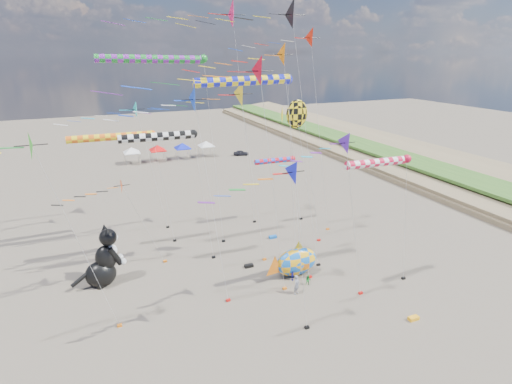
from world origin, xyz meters
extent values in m
plane|color=brown|center=(0.00, 0.00, 0.00)|extent=(260.00, 260.00, 0.00)
cone|color=yellow|center=(0.04, 14.83, 17.30)|extent=(2.34, 2.51, 2.58)
cylinder|color=#B2B2B2|center=(1.03, 14.83, 8.65)|extent=(2.00, 0.02, 17.30)
cube|color=black|center=(2.02, 14.83, 0.10)|extent=(0.36, 0.24, 0.20)
cone|color=#1AD7CB|center=(-7.41, 27.06, 14.76)|extent=(1.94, 2.08, 2.14)
cylinder|color=#B2B2B2|center=(-6.57, 27.06, 7.38)|extent=(1.70, 0.02, 14.76)
cube|color=black|center=(-5.73, 27.06, 0.10)|extent=(0.36, 0.24, 0.20)
cone|color=#248A1E|center=(-16.58, 9.53, 15.13)|extent=(2.02, 2.17, 2.23)
cylinder|color=#B2B2B2|center=(-14.82, 9.53, 7.56)|extent=(3.54, 0.02, 15.13)
cube|color=black|center=(-13.07, 9.53, 0.10)|extent=(0.36, 0.24, 0.20)
cone|color=#1418D4|center=(-1.09, 3.45, 13.29)|extent=(1.69, 1.80, 1.86)
cylinder|color=#B2B2B2|center=(-0.25, 3.45, 6.65)|extent=(1.71, 0.02, 13.30)
cube|color=black|center=(0.60, 3.45, 0.10)|extent=(0.36, 0.24, 0.20)
cone|color=orange|center=(3.05, 11.60, 20.57)|extent=(1.93, 2.07, 2.13)
cylinder|color=#B2B2B2|center=(4.06, 11.60, 10.28)|extent=(2.04, 0.02, 20.57)
cube|color=black|center=(5.06, 11.60, 0.10)|extent=(0.36, 0.24, 0.20)
cone|color=#EA0C52|center=(2.99, 24.37, 24.59)|extent=(3.09, 3.31, 3.41)
cylinder|color=#B2B2B2|center=(3.95, 24.37, 12.29)|extent=(1.93, 0.02, 24.59)
cube|color=black|center=(4.90, 24.37, 0.10)|extent=(0.36, 0.24, 0.20)
cone|color=#531AAB|center=(4.01, 5.72, 14.46)|extent=(1.70, 1.81, 1.87)
cylinder|color=#B2B2B2|center=(5.75, 5.72, 7.23)|extent=(3.50, 0.02, 14.47)
cube|color=black|center=(7.48, 5.72, 0.10)|extent=(0.36, 0.24, 0.20)
cone|color=red|center=(10.22, 18.73, 22.16)|extent=(2.11, 2.26, 2.33)
cylinder|color=#B2B2B2|center=(11.28, 18.73, 11.08)|extent=(2.15, 0.02, 22.16)
cube|color=black|center=(12.34, 18.73, 0.10)|extent=(0.36, 0.24, 0.20)
cone|color=#DB4513|center=(-9.65, 18.54, 8.62)|extent=(1.57, 1.68, 1.73)
cylinder|color=#B2B2B2|center=(-8.68, 18.54, 4.31)|extent=(1.97, 0.02, 8.62)
cube|color=black|center=(-7.71, 18.54, 0.10)|extent=(0.36, 0.24, 0.20)
cone|color=red|center=(-0.84, 9.10, 19.47)|extent=(2.28, 2.44, 2.52)
cylinder|color=#B2B2B2|center=(0.32, 9.10, 9.73)|extent=(2.35, 0.02, 19.47)
cube|color=black|center=(1.49, 9.10, 0.10)|extent=(0.36, 0.24, 0.20)
cone|color=blue|center=(-5.55, 9.38, 17.47)|extent=(1.97, 2.11, 2.18)
cylinder|color=#B2B2B2|center=(-4.75, 9.38, 8.73)|extent=(1.64, 0.02, 17.47)
cube|color=black|center=(-3.94, 9.38, 0.10)|extent=(0.36, 0.24, 0.20)
cone|color=black|center=(6.39, 16.52, 24.07)|extent=(2.89, 3.09, 3.19)
cylinder|color=#B2B2B2|center=(8.05, 16.52, 12.03)|extent=(3.33, 0.02, 24.07)
cube|color=black|center=(9.70, 16.52, 0.10)|extent=(0.36, 0.24, 0.20)
cylinder|color=#188428|center=(-7.06, 20.61, 20.11)|extent=(9.98, 0.76, 0.76)
sphere|color=#188428|center=(-2.07, 20.61, 20.11)|extent=(0.80, 0.80, 0.80)
cylinder|color=#B2B2B2|center=(-1.32, 20.61, 10.05)|extent=(1.52, 0.02, 20.11)
cube|color=black|center=(-0.57, 20.61, 0.10)|extent=(0.36, 0.24, 0.20)
cylinder|color=red|center=(8.18, 6.15, 12.14)|extent=(6.31, 0.69, 0.69)
sphere|color=red|center=(11.34, 6.15, 12.14)|extent=(0.73, 0.73, 0.73)
cylinder|color=#B2B2B2|center=(12.09, 6.15, 6.07)|extent=(1.52, 0.02, 12.14)
cube|color=black|center=(12.84, 6.15, 0.10)|extent=(0.36, 0.24, 0.20)
cylinder|color=red|center=(6.86, 22.85, 8.38)|extent=(5.02, 0.65, 0.65)
sphere|color=red|center=(9.37, 22.85, 8.38)|extent=(0.68, 0.68, 0.68)
cylinder|color=#B2B2B2|center=(10.12, 22.85, 4.19)|extent=(1.52, 0.02, 8.39)
cube|color=black|center=(10.87, 22.85, 0.10)|extent=(0.36, 0.24, 0.20)
cylinder|color=orange|center=(-11.35, 22.95, 12.68)|extent=(8.21, 0.74, 0.74)
sphere|color=orange|center=(-7.24, 22.95, 12.68)|extent=(0.78, 0.78, 0.78)
cylinder|color=#B2B2B2|center=(-6.49, 22.95, 6.34)|extent=(1.52, 0.02, 12.68)
cube|color=black|center=(-5.74, 22.95, 0.10)|extent=(0.36, 0.24, 0.20)
cylinder|color=black|center=(-7.68, 17.36, 13.46)|extent=(6.77, 0.78, 0.78)
sphere|color=black|center=(-4.29, 17.36, 13.46)|extent=(0.82, 0.82, 0.82)
cylinder|color=#B2B2B2|center=(-3.54, 17.36, 6.73)|extent=(1.52, 0.02, 13.46)
cube|color=black|center=(-2.79, 17.36, 0.10)|extent=(0.36, 0.24, 0.20)
cylinder|color=#151DD6|center=(-1.12, 12.45, 18.49)|extent=(8.26, 0.78, 0.78)
sphere|color=#151DD6|center=(3.01, 12.45, 18.49)|extent=(0.82, 0.82, 0.82)
cylinder|color=#B2B2B2|center=(3.76, 12.45, 9.25)|extent=(1.52, 0.02, 18.49)
cube|color=black|center=(4.51, 12.45, 0.10)|extent=(0.36, 0.24, 0.20)
ellipsoid|color=yellow|center=(4.64, 13.61, 15.31)|extent=(2.20, 0.40, 2.64)
cone|color=yellow|center=(3.14, 13.61, 15.31)|extent=(0.12, 1.80, 1.80)
cylinder|color=#B2B2B2|center=(5.64, 12.61, 7.65)|extent=(2.03, 2.03, 15.31)
cube|color=black|center=(6.64, 11.61, 0.10)|extent=(0.36, 0.24, 0.20)
ellipsoid|color=blue|center=(3.66, 10.90, 1.48)|extent=(4.47, 2.17, 2.87)
cone|color=orange|center=(1.17, 10.90, 1.48)|extent=(2.11, 0.34, 2.11)
cone|color=yellow|center=(3.85, 10.90, 2.92)|extent=(1.53, 0.26, 1.53)
cylinder|color=#B2B2B2|center=(4.73, 10.40, 0.50)|extent=(0.19, 1.03, 1.03)
cube|color=red|center=(4.66, 9.90, 0.10)|extent=(0.36, 0.24, 0.20)
imported|color=gray|center=(2.14, 8.04, 0.94)|extent=(0.82, 0.75, 1.89)
imported|color=#1A842C|center=(3.83, 8.87, 0.51)|extent=(0.63, 0.59, 1.03)
imported|color=navy|center=(2.86, 10.18, 0.51)|extent=(0.54, 0.63, 1.01)
cube|color=#1156B3|center=(5.09, 19.26, 0.15)|extent=(0.90, 0.44, 0.30)
cube|color=#FFAB15|center=(9.16, 0.98, 0.15)|extent=(0.90, 0.44, 0.30)
cube|color=black|center=(-0.05, 14.13, 0.15)|extent=(0.90, 0.44, 0.30)
cube|color=white|center=(-6.00, 60.00, 2.25)|extent=(3.00, 3.00, 0.15)
pyramid|color=white|center=(-6.00, 60.00, 3.30)|extent=(4.20, 4.20, 1.00)
cylinder|color=#999999|center=(-7.30, 58.70, 1.10)|extent=(0.08, 0.08, 2.20)
cylinder|color=#999999|center=(-4.70, 58.70, 1.10)|extent=(0.08, 0.08, 2.20)
cylinder|color=#999999|center=(-7.30, 61.30, 1.10)|extent=(0.08, 0.08, 2.20)
cylinder|color=#999999|center=(-4.70, 61.30, 1.10)|extent=(0.08, 0.08, 2.20)
cube|color=red|center=(-1.00, 60.00, 2.25)|extent=(3.00, 3.00, 0.15)
pyramid|color=red|center=(-1.00, 60.00, 3.30)|extent=(4.20, 4.20, 1.00)
cylinder|color=#999999|center=(-2.30, 58.70, 1.10)|extent=(0.08, 0.08, 2.20)
cylinder|color=#999999|center=(0.30, 58.70, 1.10)|extent=(0.08, 0.08, 2.20)
cylinder|color=#999999|center=(-2.30, 61.30, 1.10)|extent=(0.08, 0.08, 2.20)
cylinder|color=#999999|center=(0.30, 61.30, 1.10)|extent=(0.08, 0.08, 2.20)
cube|color=#1522D2|center=(4.00, 60.00, 2.25)|extent=(3.00, 3.00, 0.15)
pyramid|color=#1522D2|center=(4.00, 60.00, 3.30)|extent=(4.20, 4.20, 1.00)
cylinder|color=#999999|center=(2.70, 58.70, 1.10)|extent=(0.08, 0.08, 2.20)
cylinder|color=#999999|center=(5.30, 58.70, 1.10)|extent=(0.08, 0.08, 2.20)
cylinder|color=#999999|center=(2.70, 61.30, 1.10)|extent=(0.08, 0.08, 2.20)
cylinder|color=#999999|center=(5.30, 61.30, 1.10)|extent=(0.08, 0.08, 2.20)
cube|color=white|center=(9.00, 60.00, 2.25)|extent=(3.00, 3.00, 0.15)
pyramid|color=white|center=(9.00, 60.00, 3.30)|extent=(4.20, 4.20, 1.00)
cylinder|color=#999999|center=(7.70, 58.70, 1.10)|extent=(0.08, 0.08, 2.20)
cylinder|color=#999999|center=(10.30, 58.70, 1.10)|extent=(0.08, 0.08, 2.20)
cylinder|color=#999999|center=(7.70, 61.30, 1.10)|extent=(0.08, 0.08, 2.20)
cylinder|color=#999999|center=(10.30, 61.30, 1.10)|extent=(0.08, 0.08, 2.20)
imported|color=#26262D|center=(15.98, 58.00, 0.54)|extent=(3.42, 2.13, 1.08)
camera|label=1|loc=(-13.42, -19.13, 20.71)|focal=28.00mm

